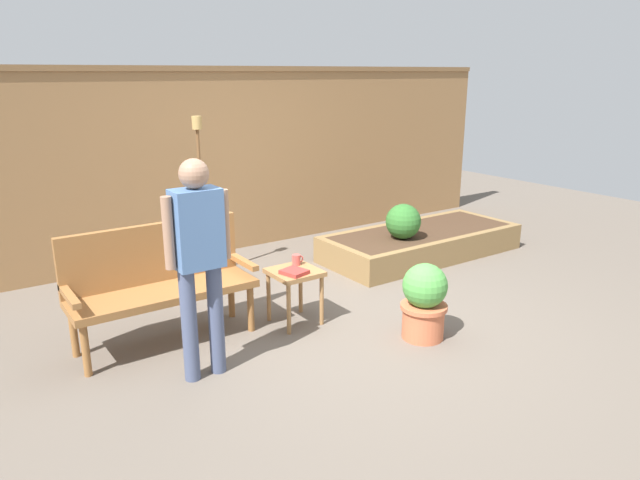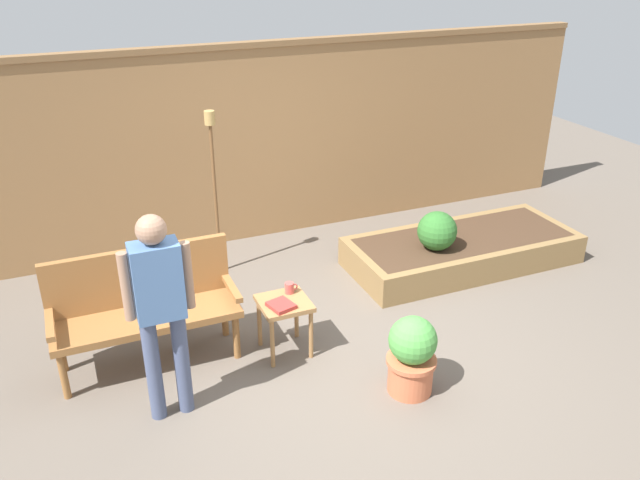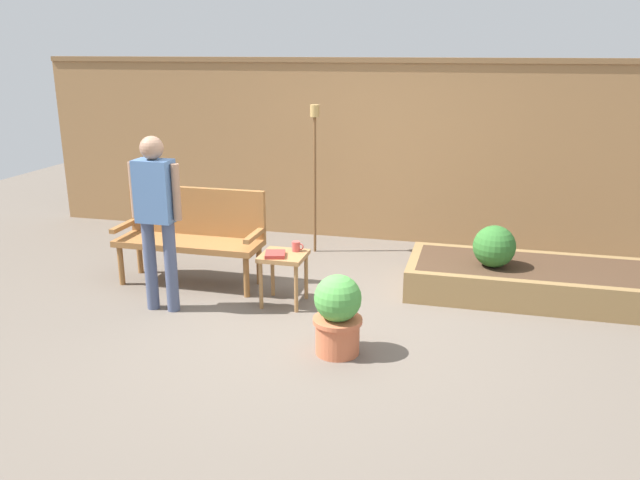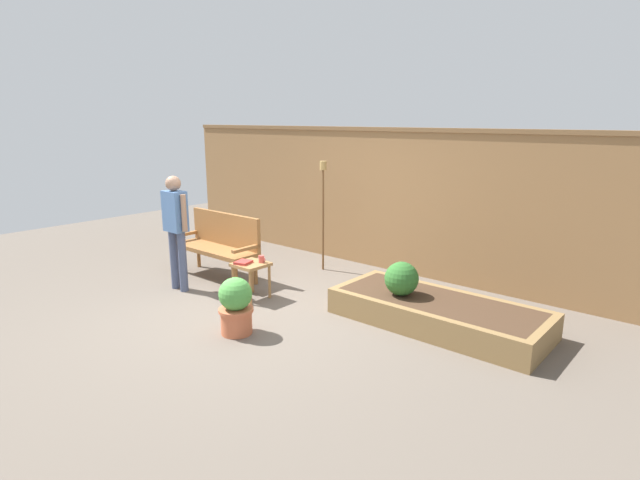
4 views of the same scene
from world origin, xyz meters
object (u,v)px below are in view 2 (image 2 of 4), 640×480
Objects in this scene: potted_boxwood at (412,354)px; shrub_near_bench at (437,231)px; tiki_torch at (213,165)px; garden_bench at (143,300)px; cup_on_table at (290,288)px; side_table at (284,310)px; book_on_table at (281,305)px; person_by_bench at (160,301)px.

potted_boxwood is 1.61× the size of shrub_near_bench.
potted_boxwood is at bearing -71.33° from tiki_torch.
potted_boxwood is (1.75, -1.19, -0.22)m from garden_bench.
tiki_torch is at bearing 98.33° from cup_on_table.
garden_bench is at bearing 161.80° from side_table.
book_on_table is 0.13× the size of person_by_bench.
potted_boxwood reaches higher than side_table.
garden_bench is 1.17m from cup_on_table.
side_table is at bearing -129.96° from cup_on_table.
person_by_bench is at bearing -176.53° from book_on_table.
person_by_bench is at bearing -155.35° from cup_on_table.
cup_on_table is at bearing -11.81° from garden_bench.
side_table is 1.77m from tiki_torch.
tiki_torch reaches higher than book_on_table.
garden_bench reaches higher than potted_boxwood.
person_by_bench reaches higher than cup_on_table.
tiki_torch reaches higher than shrub_near_bench.
shrub_near_bench is at bearing 17.29° from cup_on_table.
shrub_near_bench is (1.90, 0.73, -0.00)m from book_on_table.
potted_boxwood is 0.41× the size of person_by_bench.
garden_bench is 2.92m from shrub_near_bench.
shrub_near_bench is at bearing -25.43° from tiki_torch.
garden_bench is 0.86× the size of tiki_torch.
garden_bench reaches higher than book_on_table.
cup_on_table is 0.56× the size of book_on_table.
person_by_bench is at bearing -158.50° from side_table.
potted_boxwood is 1.87m from person_by_bench.
garden_bench is at bearing 168.19° from cup_on_table.
book_on_table is (-0.05, -0.08, 0.10)m from side_table.
shrub_near_bench is 0.25× the size of person_by_bench.
garden_bench is at bearing -173.95° from shrub_near_bench.
cup_on_table is 1.15m from potted_boxwood.
side_table is 0.76× the size of potted_boxwood.
person_by_bench is at bearing 165.35° from potted_boxwood.
garden_bench reaches higher than side_table.
side_table is 0.19m from cup_on_table.
book_on_table is 2.04m from shrub_near_bench.
garden_bench is 2.27× the size of potted_boxwood.
side_table is 1.22× the size of shrub_near_bench.
potted_boxwood is (0.70, -0.85, -0.07)m from side_table.
shrub_near_bench is (2.90, 0.31, -0.05)m from garden_bench.
person_by_bench is (0.04, -0.75, 0.39)m from garden_bench.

